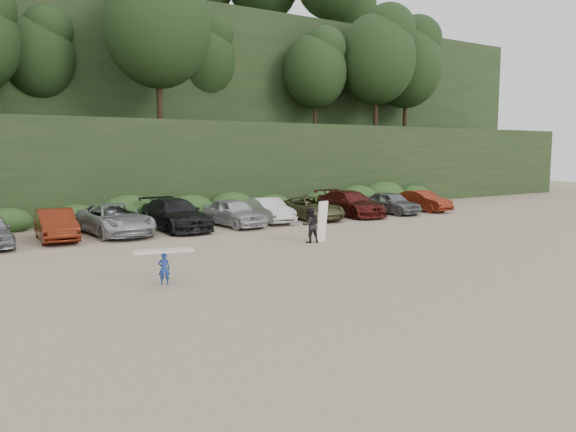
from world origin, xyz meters
TOP-DOWN VIEW (x-y plane):
  - ground at (0.00, 0.00)m, footprint 120.00×120.00m
  - hillside_backdrop at (-0.26, 35.93)m, footprint 90.00×41.50m
  - parked_cars at (-3.07, 9.99)m, footprint 39.59×6.02m
  - child_surfer at (-6.17, -0.89)m, footprint 1.89×0.93m
  - adult_surfer at (2.30, 3.07)m, footprint 1.26×0.76m

SIDE VIEW (x-z plane):
  - ground at x=0.00m, z-range 0.00..0.00m
  - child_surfer at x=-6.17m, z-range 0.20..1.29m
  - parked_cars at x=-3.07m, z-range -0.06..1.56m
  - adult_surfer at x=2.30m, z-range -0.13..1.74m
  - hillside_backdrop at x=-0.26m, z-range -2.78..25.22m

